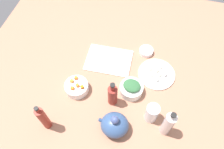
# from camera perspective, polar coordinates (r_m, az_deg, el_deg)

# --- Properties ---
(tabletop) EXTENTS (1.90, 1.90, 0.03)m
(tabletop) POSITION_cam_1_polar(r_m,az_deg,el_deg) (1.46, -0.00, -1.34)
(tabletop) COLOR #A56F55
(tabletop) RESTS_ON ground
(cutting_board) EXTENTS (0.32, 0.24, 0.01)m
(cutting_board) POSITION_cam_1_polar(r_m,az_deg,el_deg) (1.52, -0.85, 3.76)
(cutting_board) COLOR white
(cutting_board) RESTS_ON tabletop
(plate_tofu) EXTENTS (0.25, 0.25, 0.01)m
(plate_tofu) POSITION_cam_1_polar(r_m,az_deg,el_deg) (1.49, 11.57, 0.11)
(plate_tofu) COLOR white
(plate_tofu) RESTS_ON tabletop
(bowl_greens) EXTENTS (0.15, 0.15, 0.06)m
(bowl_greens) POSITION_cam_1_polar(r_m,az_deg,el_deg) (1.38, 5.07, -3.84)
(bowl_greens) COLOR white
(bowl_greens) RESTS_ON tabletop
(bowl_carrots) EXTENTS (0.15, 0.15, 0.06)m
(bowl_carrots) POSITION_cam_1_polar(r_m,az_deg,el_deg) (1.40, -9.22, -3.33)
(bowl_carrots) COLOR white
(bowl_carrots) RESTS_ON tabletop
(bowl_small_side) EXTENTS (0.10, 0.10, 0.03)m
(bowl_small_side) POSITION_cam_1_polar(r_m,az_deg,el_deg) (1.57, 8.94, 6.04)
(bowl_small_side) COLOR white
(bowl_small_side) RESTS_ON tabletop
(teapot) EXTENTS (0.17, 0.15, 0.16)m
(teapot) POSITION_cam_1_polar(r_m,az_deg,el_deg) (1.25, 0.68, -13.03)
(teapot) COLOR #334E7B
(teapot) RESTS_ON tabletop
(bottle_0) EXTENTS (0.06, 0.06, 0.21)m
(bottle_0) POSITION_cam_1_polar(r_m,az_deg,el_deg) (1.29, 0.15, -5.38)
(bottle_0) COLOR maroon
(bottle_0) RESTS_ON tabletop
(bottle_1) EXTENTS (0.06, 0.06, 0.24)m
(bottle_1) POSITION_cam_1_polar(r_m,az_deg,el_deg) (1.24, 14.43, -12.44)
(bottle_1) COLOR silver
(bottle_1) RESTS_ON tabletop
(bottle_2) EXTENTS (0.05, 0.05, 0.25)m
(bottle_2) POSITION_cam_1_polar(r_m,az_deg,el_deg) (1.27, -17.53, -10.88)
(bottle_2) COLOR maroon
(bottle_2) RESTS_ON tabletop
(drinking_glass_0) EXTENTS (0.08, 0.08, 0.13)m
(drinking_glass_0) POSITION_cam_1_polar(r_m,az_deg,el_deg) (1.29, 10.39, -9.89)
(drinking_glass_0) COLOR white
(drinking_glass_0) RESTS_ON tabletop
(carrot_cube_0) EXTENTS (0.02, 0.02, 0.02)m
(carrot_cube_0) POSITION_cam_1_polar(r_m,az_deg,el_deg) (1.38, -10.51, -1.70)
(carrot_cube_0) COLOR orange
(carrot_cube_0) RESTS_ON bowl_carrots
(carrot_cube_1) EXTENTS (0.02, 0.02, 0.02)m
(carrot_cube_1) POSITION_cam_1_polar(r_m,az_deg,el_deg) (1.35, -7.83, -3.27)
(carrot_cube_1) COLOR orange
(carrot_cube_1) RESTS_ON bowl_carrots
(carrot_cube_2) EXTENTS (0.02, 0.02, 0.02)m
(carrot_cube_2) POSITION_cam_1_polar(r_m,az_deg,el_deg) (1.39, -9.39, -0.90)
(carrot_cube_2) COLOR orange
(carrot_cube_2) RESTS_ON bowl_carrots
(carrot_cube_3) EXTENTS (0.03, 0.03, 0.02)m
(carrot_cube_3) POSITION_cam_1_polar(r_m,az_deg,el_deg) (1.36, -9.04, -2.83)
(carrot_cube_3) COLOR orange
(carrot_cube_3) RESTS_ON bowl_carrots
(carrot_cube_4) EXTENTS (0.02, 0.02, 0.02)m
(carrot_cube_4) POSITION_cam_1_polar(r_m,az_deg,el_deg) (1.36, -10.36, -3.56)
(carrot_cube_4) COLOR orange
(carrot_cube_4) RESTS_ON bowl_carrots
(chopped_greens_mound) EXTENTS (0.12, 0.11, 0.03)m
(chopped_greens_mound) POSITION_cam_1_polar(r_m,az_deg,el_deg) (1.34, 5.22, -2.92)
(chopped_greens_mound) COLOR #316439
(chopped_greens_mound) RESTS_ON bowl_greens
(tofu_cube_0) EXTENTS (0.03, 0.03, 0.02)m
(tofu_cube_0) POSITION_cam_1_polar(r_m,az_deg,el_deg) (1.49, 11.60, 1.12)
(tofu_cube_0) COLOR white
(tofu_cube_0) RESTS_ON plate_tofu
(tofu_cube_1) EXTENTS (0.03, 0.03, 0.02)m
(tofu_cube_1) POSITION_cam_1_polar(r_m,az_deg,el_deg) (1.48, 13.62, 0.00)
(tofu_cube_1) COLOR white
(tofu_cube_1) RESTS_ON plate_tofu
(tofu_cube_2) EXTENTS (0.03, 0.03, 0.02)m
(tofu_cube_2) POSITION_cam_1_polar(r_m,az_deg,el_deg) (1.46, 10.52, -0.18)
(tofu_cube_2) COLOR white
(tofu_cube_2) RESTS_ON plate_tofu
(tofu_cube_3) EXTENTS (0.03, 0.03, 0.02)m
(tofu_cube_3) POSITION_cam_1_polar(r_m,az_deg,el_deg) (1.49, 9.99, 1.62)
(tofu_cube_3) COLOR silver
(tofu_cube_3) RESTS_ON plate_tofu
(tofu_cube_4) EXTENTS (0.03, 0.03, 0.02)m
(tofu_cube_4) POSITION_cam_1_polar(r_m,az_deg,el_deg) (1.45, 11.62, -1.30)
(tofu_cube_4) COLOR silver
(tofu_cube_4) RESTS_ON plate_tofu
(tofu_cube_5) EXTENTS (0.02, 0.02, 0.02)m
(tofu_cube_5) POSITION_cam_1_polar(r_m,az_deg,el_deg) (1.50, 12.53, 1.93)
(tofu_cube_5) COLOR white
(tofu_cube_5) RESTS_ON plate_tofu
(tofu_cube_6) EXTENTS (0.03, 0.03, 0.02)m
(tofu_cube_6) POSITION_cam_1_polar(r_m,az_deg,el_deg) (1.47, 12.28, 0.03)
(tofu_cube_6) COLOR white
(tofu_cube_6) RESTS_ON plate_tofu
(dumpling_0) EXTENTS (0.05, 0.05, 0.02)m
(dumpling_0) POSITION_cam_1_polar(r_m,az_deg,el_deg) (1.49, 0.47, 2.84)
(dumpling_0) COLOR beige
(dumpling_0) RESTS_ON cutting_board
(dumpling_1) EXTENTS (0.08, 0.08, 0.02)m
(dumpling_1) POSITION_cam_1_polar(r_m,az_deg,el_deg) (1.51, -1.37, 4.26)
(dumpling_1) COLOR beige
(dumpling_1) RESTS_ON cutting_board
(dumpling_2) EXTENTS (0.07, 0.07, 0.02)m
(dumpling_2) POSITION_cam_1_polar(r_m,az_deg,el_deg) (1.46, 2.47, 1.44)
(dumpling_2) COLOR beige
(dumpling_2) RESTS_ON cutting_board
(dumpling_3) EXTENTS (0.07, 0.07, 0.02)m
(dumpling_3) POSITION_cam_1_polar(r_m,az_deg,el_deg) (1.49, -4.77, 2.67)
(dumpling_3) COLOR beige
(dumpling_3) RESTS_ON cutting_board
(dumpling_4) EXTENTS (0.05, 0.05, 0.02)m
(dumpling_4) POSITION_cam_1_polar(r_m,az_deg,el_deg) (1.54, -3.20, 5.57)
(dumpling_4) COLOR beige
(dumpling_4) RESTS_ON cutting_board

